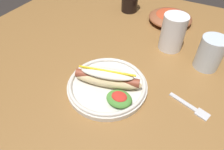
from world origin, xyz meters
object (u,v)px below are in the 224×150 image
Objects in this scene: fork at (192,108)px; side_bowl at (170,17)px; extra_cup at (173,33)px; water_cup at (210,53)px; hot_dog_plate at (108,84)px.

side_bowl is (-0.19, 0.43, 0.02)m from fork.
extra_cup is (-0.14, 0.25, 0.06)m from fork.
side_bowl is at bearing 106.39° from extra_cup.
water_cup is 0.85× the size of extra_cup.
hot_dog_plate reaches higher than fork.
hot_dog_plate is 0.25m from fork.
hot_dog_plate is 2.18× the size of water_cup.
extra_cup reaches higher than hot_dog_plate.
water_cup reaches higher than side_bowl.
hot_dog_plate is at bearing -109.31° from extra_cup.
hot_dog_plate is at bearing -134.17° from water_cup.
fork is 1.08× the size of water_cup.
fork is 0.21m from water_cup.
hot_dog_plate is 2.02× the size of fork.
fork is 0.29m from extra_cup.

